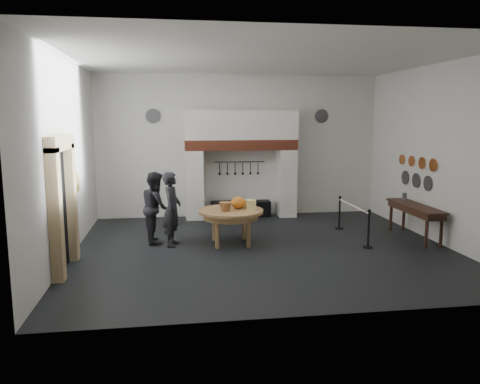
{
  "coord_description": "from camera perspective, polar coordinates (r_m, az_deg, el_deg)",
  "views": [
    {
      "loc": [
        -2.16,
        -10.86,
        3.15
      ],
      "look_at": [
        -0.52,
        0.32,
        1.35
      ],
      "focal_mm": 35.0,
      "sensor_mm": 36.0,
      "label": 1
    }
  ],
  "objects": [
    {
      "name": "visitor_near",
      "position": [
        11.64,
        -8.3,
        -2.08
      ],
      "size": [
        0.56,
        0.74,
        1.84
      ],
      "primitive_type": "imported",
      "rotation": [
        0.0,
        0.0,
        1.38
      ],
      "color": "black",
      "rests_on": "floor"
    },
    {
      "name": "cheese_block_big",
      "position": [
        11.69,
        1.35,
        -1.57
      ],
      "size": [
        0.22,
        0.22,
        0.24
      ],
      "primitive_type": "cube",
      "color": "#FEF197",
      "rests_on": "work_table"
    },
    {
      "name": "bread_loaf",
      "position": [
        12.01,
        -1.8,
        -1.56
      ],
      "size": [
        0.31,
        0.18,
        0.13
      ],
      "primitive_type": "ellipsoid",
      "color": "brown",
      "rests_on": "work_table"
    },
    {
      "name": "pewter_plate_back_right",
      "position": [
        15.6,
        9.93,
        9.11
      ],
      "size": [
        0.44,
        0.03,
        0.44
      ],
      "primitive_type": "cylinder",
      "rotation": [
        1.57,
        0.0,
        0.0
      ],
      "color": "#4C4C51",
      "rests_on": "wall_back"
    },
    {
      "name": "wall_back",
      "position": [
        15.04,
        -0.08,
        5.63
      ],
      "size": [
        9.0,
        0.02,
        4.5
      ],
      "primitive_type": "cube",
      "color": "silver",
      "rests_on": "floor"
    },
    {
      "name": "work_table",
      "position": [
        11.7,
        -1.11,
        -2.34
      ],
      "size": [
        1.77,
        1.77,
        0.07
      ],
      "primitive_type": "cylinder",
      "rotation": [
        0.0,
        0.0,
        0.09
      ],
      "color": "tan",
      "rests_on": "floor"
    },
    {
      "name": "side_table",
      "position": [
        13.01,
        20.58,
        -1.62
      ],
      "size": [
        0.55,
        2.2,
        0.06
      ],
      "primitive_type": "cube",
      "color": "#371F14",
      "rests_on": "floor"
    },
    {
      "name": "door_recess",
      "position": [
        10.3,
        -21.15,
        -2.19
      ],
      "size": [
        0.04,
        1.1,
        2.5
      ],
      "primitive_type": "cube",
      "color": "black",
      "rests_on": "floor"
    },
    {
      "name": "door_jamb_near",
      "position": [
        9.6,
        -21.55,
        -2.7
      ],
      "size": [
        0.22,
        0.3,
        2.6
      ],
      "primitive_type": "cube",
      "color": "tan",
      "rests_on": "floor"
    },
    {
      "name": "pewter_plate_mid",
      "position": [
        13.69,
        20.66,
        1.34
      ],
      "size": [
        0.03,
        0.4,
        0.4
      ],
      "primitive_type": "cylinder",
      "rotation": [
        0.0,
        1.57,
        0.0
      ],
      "color": "#4C4C51",
      "rests_on": "wall_right"
    },
    {
      "name": "utensil_rail",
      "position": [
        15.0,
        -0.03,
        3.7
      ],
      "size": [
        1.6,
        0.02,
        0.02
      ],
      "primitive_type": "cylinder",
      "rotation": [
        0.0,
        1.57,
        0.0
      ],
      "color": "black",
      "rests_on": "wall_back"
    },
    {
      "name": "wall_plaque",
      "position": [
        11.98,
        -19.29,
        1.11
      ],
      "size": [
        0.05,
        0.34,
        0.44
      ],
      "primitive_type": "cube",
      "color": "gold",
      "rests_on": "wall_left"
    },
    {
      "name": "chimney_pier_left",
      "position": [
        14.67,
        -5.59,
        0.88
      ],
      "size": [
        0.55,
        0.7,
        2.15
      ],
      "primitive_type": "cube",
      "color": "silver",
      "rests_on": "floor"
    },
    {
      "name": "copper_pan_b",
      "position": [
        13.42,
        21.29,
        3.31
      ],
      "size": [
        0.03,
        0.32,
        0.32
      ],
      "primitive_type": "cylinder",
      "rotation": [
        0.0,
        1.57,
        0.0
      ],
      "color": "#C6662D",
      "rests_on": "wall_right"
    },
    {
      "name": "barrier_post_far",
      "position": [
        13.65,
        12.04,
        -2.56
      ],
      "size": [
        0.05,
        0.05,
        0.9
      ],
      "primitive_type": "cylinder",
      "color": "black",
      "rests_on": "floor"
    },
    {
      "name": "pewter_plate_back_left",
      "position": [
        14.83,
        -10.57,
        9.1
      ],
      "size": [
        0.44,
        0.03,
        0.44
      ],
      "primitive_type": "cylinder",
      "rotation": [
        1.57,
        0.0,
        0.0
      ],
      "color": "#4C4C51",
      "rests_on": "wall_back"
    },
    {
      "name": "copper_pan_d",
      "position": [
        14.38,
        19.14,
        3.77
      ],
      "size": [
        0.03,
        0.28,
        0.28
      ],
      "primitive_type": "cylinder",
      "rotation": [
        0.0,
        1.57,
        0.0
      ],
      "color": "#C6662D",
      "rests_on": "wall_right"
    },
    {
      "name": "wall_front",
      "position": [
        7.25,
        9.08,
        1.8
      ],
      "size": [
        9.0,
        0.02,
        4.5
      ],
      "primitive_type": "cube",
      "color": "silver",
      "rests_on": "floor"
    },
    {
      "name": "barrier_rope",
      "position": [
        12.66,
        13.67,
        -1.68
      ],
      "size": [
        0.04,
        2.0,
        0.04
      ],
      "primitive_type": "cylinder",
      "rotation": [
        1.57,
        0.0,
        0.0
      ],
      "color": "white",
      "rests_on": "barrier_post_near"
    },
    {
      "name": "wicker_basket",
      "position": [
        11.51,
        -1.76,
        -1.8
      ],
      "size": [
        0.35,
        0.35,
        0.22
      ],
      "primitive_type": "cone",
      "rotation": [
        3.14,
        0.0,
        0.09
      ],
      "color": "olive",
      "rests_on": "work_table"
    },
    {
      "name": "ceiling",
      "position": [
        11.16,
        3.0,
        15.99
      ],
      "size": [
        9.0,
        8.0,
        0.02
      ],
      "primitive_type": "cube",
      "color": "silver",
      "rests_on": "wall_back"
    },
    {
      "name": "cheese_block_small",
      "position": [
        11.98,
        1.01,
        -1.4
      ],
      "size": [
        0.18,
        0.18,
        0.2
      ],
      "primitive_type": "cube",
      "color": "#F5EC92",
      "rests_on": "work_table"
    },
    {
      "name": "hearth_brick_band",
      "position": [
        14.7,
        0.12,
        5.78
      ],
      "size": [
        3.5,
        0.72,
        0.32
      ],
      "primitive_type": "cube",
      "color": "#9E442B",
      "rests_on": "chimney_pier_left"
    },
    {
      "name": "pewter_plate_right",
      "position": [
        14.21,
        19.49,
        1.67
      ],
      "size": [
        0.03,
        0.4,
        0.4
      ],
      "primitive_type": "cylinder",
      "rotation": [
        0.0,
        1.57,
        0.0
      ],
      "color": "#4C4C51",
      "rests_on": "wall_right"
    },
    {
      "name": "copper_pan_c",
      "position": [
        13.9,
        20.18,
        3.55
      ],
      "size": [
        0.03,
        0.3,
        0.3
      ],
      "primitive_type": "cylinder",
      "rotation": [
        0.0,
        1.57,
        0.0
      ],
      "color": "#C6662D",
      "rests_on": "wall_right"
    },
    {
      "name": "copper_pan_a",
      "position": [
        12.95,
        22.48,
        3.05
      ],
      "size": [
        0.03,
        0.34,
        0.34
      ],
      "primitive_type": "cylinder",
      "rotation": [
        0.0,
        1.57,
        0.0
      ],
      "color": "#C6662D",
      "rests_on": "wall_right"
    },
    {
      "name": "pewter_plate_left",
      "position": [
        13.17,
        21.91,
        0.98
      ],
      "size": [
        0.03,
        0.4,
        0.4
      ],
      "primitive_type": "cylinder",
      "rotation": [
        0.0,
        1.57,
        0.0
      ],
      "color": "#4C4C51",
      "rests_on": "wall_right"
    },
    {
      "name": "barrier_post_near",
      "position": [
        11.84,
        15.4,
        -4.46
      ],
      "size": [
        0.05,
        0.05,
        0.9
      ],
      "primitive_type": "cylinder",
      "color": "black",
      "rests_on": "floor"
    },
    {
      "name": "wall_left",
      "position": [
        11.15,
        -20.48,
        3.85
      ],
      "size": [
        0.02,
        8.0,
        4.5
      ],
      "primitive_type": "cube",
      "color": "silver",
      "rests_on": "floor"
    },
    {
      "name": "door_lintel",
      "position": [
        10.12,
        -21.11,
        5.62
      ],
      "size": [
        0.22,
        1.7,
        0.3
      ],
      "primitive_type": "cube",
      "color": "tan",
      "rests_on": "door_jamb_near"
    },
    {
      "name": "iron_range",
      "position": [
        15.02,
        0.08,
        -2.07
      ],
      "size": [
        1.9,
        0.45,
        0.5
      ],
      "primitive_type": "cube",
      "color": "black",
      "rests_on": "floor"
    },
    {
      "name": "chimney_hood",
      "position": [
        14.67,
        0.12,
        8.16
      ],
      "size": [
        3.5,
        0.7,
        0.9
      ],
      "primitive_type": "cube",
      "color": "silver",
      "rests_on": "hearth_brick_band"
    },
    {
      "name": "visitor_far",
      "position": [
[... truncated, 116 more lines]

